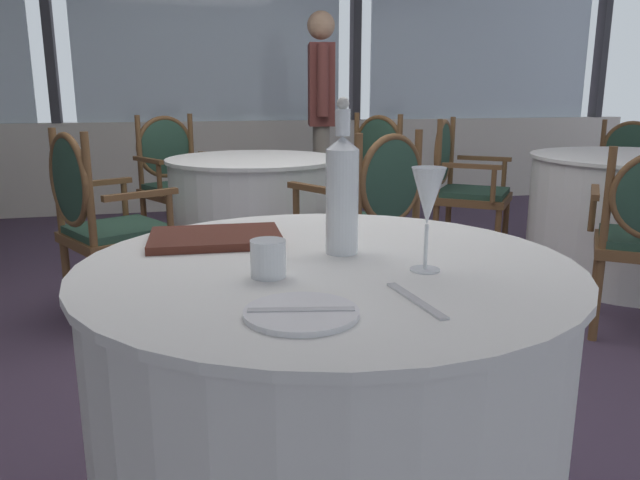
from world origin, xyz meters
TOP-DOWN VIEW (x-y plane):
  - ground_plane at (0.00, 0.00)m, footprint 11.85×11.85m
  - window_wall_far at (0.00, 3.42)m, footprint 9.07×0.14m
  - foreground_table at (-0.12, -1.36)m, footprint 1.11×1.11m
  - side_plate at (-0.25, -1.68)m, footprint 0.20×0.20m
  - butter_knife at (-0.25, -1.68)m, footprint 0.18×0.05m
  - dinner_fork at (-0.04, -1.66)m, footprint 0.04×0.21m
  - water_bottle at (-0.07, -1.29)m, footprint 0.08×0.08m
  - wine_glass at (0.06, -1.48)m, footprint 0.07×0.07m
  - water_tumbler at (-0.27, -1.44)m, footprint 0.07×0.07m
  - menu_book at (-0.35, -1.11)m, footprint 0.34×0.25m
  - background_table_0 at (0.02, 0.88)m, footprint 1.01×1.01m
  - dining_chair_0_0 at (0.46, 0.06)m, footprint 0.65×0.62m
  - dining_chair_0_1 at (0.85, 1.32)m, footprint 0.62×0.65m
  - dining_chair_0_2 at (-0.41, 1.71)m, footprint 0.65×0.62m
  - dining_chair_0_3 at (-0.80, 0.45)m, footprint 0.62×0.65m
  - background_table_2 at (2.29, 0.45)m, footprint 1.27×1.27m
  - dining_chair_2_0 at (1.45, 1.10)m, footprint 0.65×0.66m
  - dining_chair_2_3 at (2.94, 1.29)m, footprint 0.66×0.65m
  - diner_person_0 at (0.79, 2.32)m, footprint 0.26×0.52m

SIDE VIEW (x-z plane):
  - ground_plane at x=0.00m, z-range 0.00..0.00m
  - foreground_table at x=-0.12m, z-range 0.00..0.76m
  - background_table_0 at x=0.02m, z-range 0.00..0.76m
  - background_table_2 at x=2.29m, z-range 0.00..0.76m
  - dining_chair_2_3 at x=2.94m, z-range 0.08..1.00m
  - dining_chair_0_3 at x=-0.80m, z-range 0.07..1.03m
  - dining_chair_2_0 at x=1.45m, z-range 0.08..1.03m
  - dining_chair_0_0 at x=0.46m, z-range 0.09..1.04m
  - dining_chair_0_1 at x=0.85m, z-range 0.08..1.06m
  - dining_chair_0_2 at x=-0.41m, z-range 0.08..1.06m
  - dinner_fork at x=-0.04m, z-range 0.75..0.76m
  - side_plate at x=-0.25m, z-range 0.75..0.76m
  - menu_book at x=-0.35m, z-range 0.75..0.77m
  - butter_knife at x=-0.25m, z-range 0.76..0.77m
  - water_tumbler at x=-0.27m, z-range 0.75..0.83m
  - water_bottle at x=-0.07m, z-range 0.72..1.08m
  - wine_glass at x=0.06m, z-range 0.80..1.02m
  - diner_person_0 at x=0.79m, z-range 0.13..1.88m
  - window_wall_far at x=0.00m, z-range -0.30..2.65m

